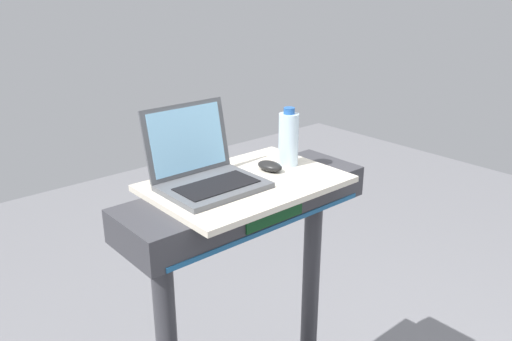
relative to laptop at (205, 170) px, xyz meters
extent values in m
cylinder|color=#38383D|center=(0.47, -0.06, -0.63)|extent=(0.07, 0.07, 0.91)
cube|color=#38383D|center=(0.13, -0.06, -0.13)|extent=(0.90, 0.28, 0.11)
cube|color=#0C3F19|center=(0.13, -0.20, -0.13)|extent=(0.24, 0.01, 0.06)
cube|color=#1E598C|center=(0.13, -0.20, -0.17)|extent=(0.81, 0.00, 0.02)
cube|color=beige|center=(0.13, -0.06, -0.06)|extent=(0.63, 0.44, 0.02)
cube|color=#515459|center=(0.00, -0.05, -0.04)|extent=(0.31, 0.24, 0.02)
cube|color=black|center=(0.00, -0.06, -0.03)|extent=(0.26, 0.13, 0.00)
cube|color=#515459|center=(0.00, 0.10, 0.08)|extent=(0.31, 0.05, 0.23)
cube|color=#8CCCF2|center=(0.00, 0.09, 0.08)|extent=(0.28, 0.04, 0.20)
ellipsoid|color=black|center=(0.25, -0.04, -0.03)|extent=(0.07, 0.11, 0.03)
cylinder|color=silver|center=(0.34, -0.03, 0.04)|extent=(0.07, 0.07, 0.19)
cylinder|color=#2659A5|center=(0.34, -0.03, 0.15)|extent=(0.04, 0.04, 0.02)
camera|label=1|loc=(-0.90, -1.30, 0.58)|focal=36.48mm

